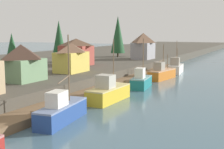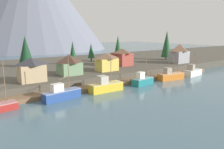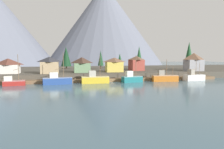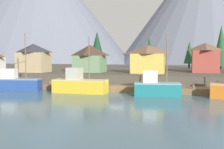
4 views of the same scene
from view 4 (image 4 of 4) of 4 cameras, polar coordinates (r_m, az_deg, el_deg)
ground_plane at (r=63.55m, az=5.22°, el=-1.87°), size 400.00×400.00×1.00m
dock at (r=45.87m, az=1.53°, el=-2.89°), size 80.00×4.00×1.60m
shoreline_bank at (r=75.23m, az=6.74°, el=0.37°), size 400.00×56.00×2.50m
mountain_west_peak at (r=203.09m, az=-14.66°, el=13.72°), size 129.05×129.05×81.11m
mountain_central_peak at (r=200.73m, az=19.42°, el=14.14°), size 122.13×122.13×83.94m
fishing_boat_blue at (r=49.36m, az=-19.86°, el=-1.68°), size 8.96×3.55×9.88m
fishing_boat_yellow at (r=44.02m, az=-6.91°, el=-2.05°), size 8.76×3.04×9.09m
fishing_boat_teal at (r=40.87m, az=9.33°, el=-2.68°), size 7.06×3.54×9.02m
house_yellow at (r=54.15m, az=7.60°, el=3.29°), size 6.77×4.47×5.59m
house_tan at (r=59.96m, az=-16.25°, el=3.43°), size 6.42×4.82×6.00m
house_green at (r=57.82m, az=-4.70°, el=3.46°), size 6.29×5.71×5.79m
house_red at (r=60.30m, az=19.04°, el=3.47°), size 5.52×7.12×6.21m
conifer_near_left at (r=68.75m, az=22.04°, el=5.68°), size 3.76×3.76×10.70m
conifer_near_right at (r=81.56m, az=-3.17°, el=5.76°), size 4.89×4.89×10.72m
conifer_mid_left at (r=73.95m, az=7.87°, el=5.26°), size 2.73×2.73×8.79m
conifer_mid_right at (r=77.65m, az=16.02°, el=4.51°), size 2.95×2.95×7.49m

